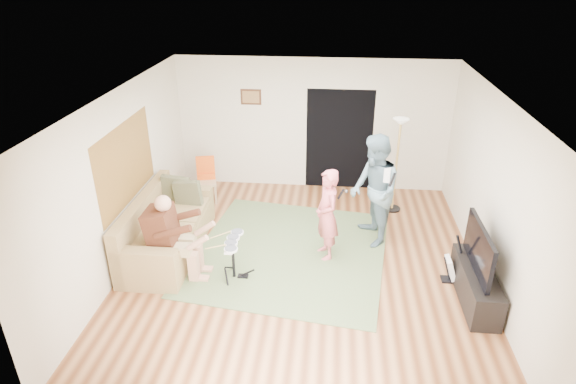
% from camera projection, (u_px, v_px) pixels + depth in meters
% --- Properties ---
extents(floor, '(6.00, 6.00, 0.00)m').
position_uv_depth(floor, '(301.00, 264.00, 7.66)').
color(floor, brown).
rests_on(floor, ground).
extents(walls, '(5.50, 6.00, 2.70)m').
position_uv_depth(walls, '(303.00, 188.00, 7.07)').
color(walls, beige).
rests_on(walls, floor).
extents(ceiling, '(6.00, 6.00, 0.00)m').
position_uv_depth(ceiling, '(304.00, 98.00, 6.48)').
color(ceiling, white).
rests_on(ceiling, walls).
extents(window_blinds, '(0.00, 2.05, 2.05)m').
position_uv_depth(window_blinds, '(126.00, 163.00, 7.40)').
color(window_blinds, olive).
rests_on(window_blinds, walls).
extents(doorway, '(2.10, 0.00, 2.10)m').
position_uv_depth(doorway, '(339.00, 140.00, 9.83)').
color(doorway, black).
rests_on(doorway, walls).
extents(picture_frame, '(0.42, 0.03, 0.32)m').
position_uv_depth(picture_frame, '(251.00, 97.00, 9.62)').
color(picture_frame, '#3F2314').
rests_on(picture_frame, walls).
extents(area_rug, '(3.46, 3.62, 0.02)m').
position_uv_depth(area_rug, '(290.00, 252.00, 7.99)').
color(area_rug, '#546940').
rests_on(area_rug, floor).
extents(sofa, '(0.96, 2.33, 0.94)m').
position_uv_depth(sofa, '(163.00, 233.00, 7.92)').
color(sofa, '#9A7D4D').
rests_on(sofa, floor).
extents(drummer, '(0.87, 0.49, 1.34)m').
position_uv_depth(drummer, '(175.00, 245.00, 7.21)').
color(drummer, '#4E2515').
rests_on(drummer, sofa).
extents(drum_kit, '(0.37, 0.67, 0.69)m').
position_uv_depth(drum_kit, '(233.00, 261.00, 7.23)').
color(drum_kit, black).
rests_on(drum_kit, floor).
extents(singer, '(0.53, 0.65, 1.52)m').
position_uv_depth(singer, '(327.00, 215.00, 7.56)').
color(singer, '#D35B64').
rests_on(singer, floor).
extents(microphone, '(0.06, 0.06, 0.24)m').
position_uv_depth(microphone, '(341.00, 194.00, 7.38)').
color(microphone, black).
rests_on(microphone, singer).
extents(guitarist, '(0.92, 1.07, 1.90)m').
position_uv_depth(guitarist, '(374.00, 191.00, 7.90)').
color(guitarist, slate).
rests_on(guitarist, floor).
extents(guitar_held, '(0.26, 0.61, 0.26)m').
position_uv_depth(guitar_held, '(388.00, 172.00, 7.74)').
color(guitar_held, white).
rests_on(guitar_held, guitarist).
extents(guitar_spare, '(0.29, 0.26, 0.79)m').
position_uv_depth(guitar_spare, '(451.00, 268.00, 7.18)').
color(guitar_spare, black).
rests_on(guitar_spare, floor).
extents(torchiere_lamp, '(0.33, 0.33, 1.82)m').
position_uv_depth(torchiere_lamp, '(398.00, 149.00, 8.81)').
color(torchiere_lamp, black).
rests_on(torchiere_lamp, floor).
extents(dining_chair, '(0.46, 0.48, 0.89)m').
position_uv_depth(dining_chair, '(207.00, 186.00, 9.57)').
color(dining_chair, tan).
rests_on(dining_chair, floor).
extents(tv_cabinet, '(0.40, 1.40, 0.50)m').
position_uv_depth(tv_cabinet, '(475.00, 285.00, 6.77)').
color(tv_cabinet, black).
rests_on(tv_cabinet, floor).
extents(television, '(0.06, 1.20, 0.64)m').
position_uv_depth(television, '(479.00, 249.00, 6.51)').
color(television, black).
rests_on(television, tv_cabinet).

